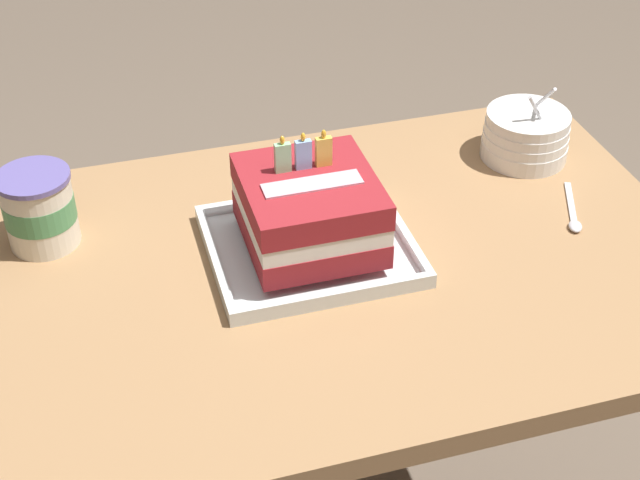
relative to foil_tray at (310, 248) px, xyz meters
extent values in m
cube|color=#9E754C|center=(0.02, -0.03, -0.02)|extent=(1.10, 0.72, 0.04)
cube|color=#9E754C|center=(-0.47, 0.27, -0.41)|extent=(0.06, 0.06, 0.74)
cube|color=#9E754C|center=(0.51, 0.27, -0.41)|extent=(0.06, 0.06, 0.74)
cube|color=silver|center=(0.00, 0.00, 0.00)|extent=(0.30, 0.26, 0.01)
cube|color=silver|center=(0.00, -0.13, 0.01)|extent=(0.30, 0.01, 0.02)
cube|color=silver|center=(0.00, 0.13, 0.01)|extent=(0.30, 0.01, 0.02)
cube|color=silver|center=(-0.14, 0.00, 0.01)|extent=(0.01, 0.24, 0.02)
cube|color=silver|center=(0.14, 0.00, 0.01)|extent=(0.01, 0.24, 0.02)
cube|color=maroon|center=(0.00, 0.00, 0.04)|extent=(0.19, 0.20, 0.04)
cube|color=white|center=(0.00, 0.00, 0.07)|extent=(0.19, 0.20, 0.03)
cube|color=maroon|center=(0.00, 0.00, 0.10)|extent=(0.19, 0.20, 0.04)
cube|color=beige|center=(0.00, -0.02, 0.12)|extent=(0.14, 0.04, 0.00)
cube|color=#99DB9E|center=(-0.03, 0.03, 0.14)|extent=(0.02, 0.01, 0.04)
ellipsoid|color=yellow|center=(-0.03, 0.03, 0.17)|extent=(0.01, 0.01, 0.01)
cube|color=#8CB7EA|center=(0.00, 0.03, 0.14)|extent=(0.02, 0.01, 0.04)
ellipsoid|color=yellow|center=(0.00, 0.03, 0.17)|extent=(0.01, 0.01, 0.01)
cube|color=#EFC64C|center=(0.03, 0.03, 0.14)|extent=(0.02, 0.01, 0.04)
ellipsoid|color=yellow|center=(0.03, 0.03, 0.17)|extent=(0.01, 0.01, 0.01)
cylinder|color=white|center=(0.42, 0.16, 0.01)|extent=(0.15, 0.15, 0.03)
cylinder|color=white|center=(0.42, 0.16, 0.03)|extent=(0.14, 0.14, 0.03)
cylinder|color=white|center=(0.42, 0.16, 0.04)|extent=(0.14, 0.14, 0.03)
cylinder|color=white|center=(0.42, 0.16, 0.06)|extent=(0.14, 0.14, 0.03)
cylinder|color=silver|center=(0.45, 0.16, 0.10)|extent=(0.01, 0.07, 0.08)
cylinder|color=silver|center=(0.43, 0.13, 0.09)|extent=(0.05, 0.01, 0.07)
cylinder|color=silver|center=(-0.37, 0.14, 0.05)|extent=(0.10, 0.10, 0.11)
cylinder|color=#4C935B|center=(-0.37, 0.14, 0.05)|extent=(0.11, 0.11, 0.04)
cylinder|color=#655BA4|center=(-0.37, 0.14, 0.11)|extent=(0.11, 0.11, 0.01)
ellipsoid|color=silver|center=(0.41, -0.06, 0.00)|extent=(0.03, 0.04, 0.01)
cube|color=silver|center=(0.43, 0.01, 0.00)|extent=(0.05, 0.11, 0.00)
camera|label=1|loc=(-0.29, -1.04, 0.83)|focal=51.51mm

